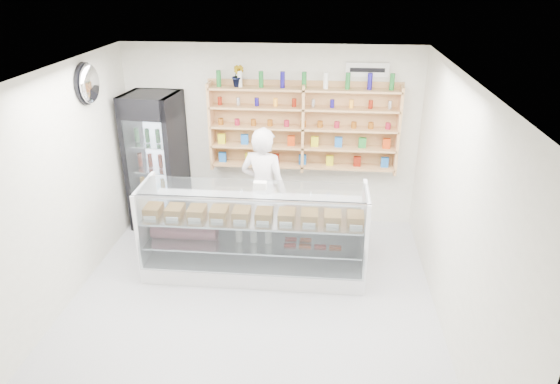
# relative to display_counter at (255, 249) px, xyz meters

# --- Properties ---
(room) EXTENTS (5.00, 5.00, 5.00)m
(room) POSITION_rel_display_counter_xyz_m (0.05, -0.85, 1.05)
(room) COLOR #B2B2B7
(room) RESTS_ON ground
(display_counter) EXTENTS (2.91, 0.87, 1.27)m
(display_counter) POSITION_rel_display_counter_xyz_m (0.00, 0.00, 0.00)
(display_counter) COLOR white
(display_counter) RESTS_ON floor
(shop_worker) EXTENTS (0.76, 0.60, 1.84)m
(shop_worker) POSITION_rel_display_counter_xyz_m (0.04, 0.69, 0.57)
(shop_worker) COLOR silver
(shop_worker) RESTS_ON floor
(drinks_cooler) EXTENTS (0.84, 0.82, 2.12)m
(drinks_cooler) POSITION_rel_display_counter_xyz_m (-1.69, 1.29, 0.71)
(drinks_cooler) COLOR black
(drinks_cooler) RESTS_ON floor
(wall_shelving) EXTENTS (2.84, 0.28, 1.33)m
(wall_shelving) POSITION_rel_display_counter_xyz_m (0.55, 1.49, 1.24)
(wall_shelving) COLOR tan
(wall_shelving) RESTS_ON back_wall
(potted_plant) EXTENTS (0.22, 0.19, 0.33)m
(potted_plant) POSITION_rel_display_counter_xyz_m (-0.41, 1.49, 2.01)
(potted_plant) COLOR #1E6626
(potted_plant) RESTS_ON wall_shelving
(security_mirror) EXTENTS (0.15, 0.50, 0.50)m
(security_mirror) POSITION_rel_display_counter_xyz_m (-2.12, 0.35, 2.10)
(security_mirror) COLOR silver
(security_mirror) RESTS_ON left_wall
(wall_sign) EXTENTS (0.62, 0.03, 0.20)m
(wall_sign) POSITION_rel_display_counter_xyz_m (1.45, 1.62, 2.10)
(wall_sign) COLOR white
(wall_sign) RESTS_ON back_wall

